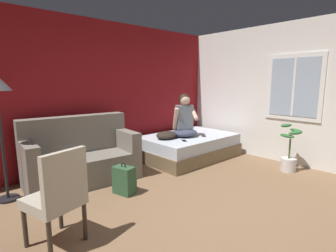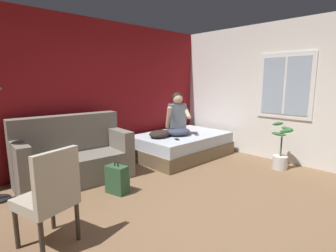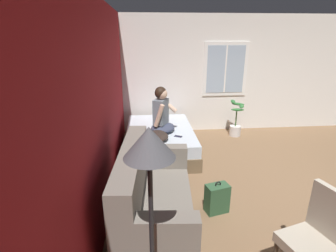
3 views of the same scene
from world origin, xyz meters
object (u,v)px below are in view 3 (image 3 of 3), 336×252
backpack (217,198)px  floor_lamp (150,164)px  throw_pillow (158,136)px  couch (151,200)px  potted_plant (236,123)px  side_chair (318,237)px  bed (160,140)px  person_seated (162,114)px  cell_phone (178,136)px

backpack → floor_lamp: 2.00m
throw_pillow → floor_lamp: bearing=176.1°
couch → backpack: (0.25, -0.87, -0.20)m
potted_plant → couch: bearing=145.2°
couch → throw_pillow: couch is taller
side_chair → potted_plant: size_ratio=1.15×
potted_plant → backpack: bearing=156.5°
bed → potted_plant: bearing=-68.9°
person_seated → cell_phone: person_seated is taller
person_seated → floor_lamp: 3.21m
side_chair → person_seated: 3.23m
side_chair → person_seated: size_ratio=1.12×
cell_phone → floor_lamp: (-2.84, 0.57, 0.94)m
person_seated → cell_phone: 0.54m
bed → cell_phone: cell_phone is taller
bed → backpack: 2.09m
floor_lamp → bed: bearing=-4.4°
backpack → cell_phone: bearing=11.9°
person_seated → backpack: size_ratio=1.91×
bed → couch: bearing=174.0°
throw_pillow → floor_lamp: floor_lamp is taller
person_seated → bed: bearing=12.7°
backpack → cell_phone: (1.55, 0.33, 0.29)m
cell_phone → floor_lamp: bearing=16.7°
couch → potted_plant: 3.59m
side_chair → bed: bearing=21.8°
side_chair → floor_lamp: floor_lamp is taller
backpack → floor_lamp: size_ratio=0.27×
bed → side_chair: 3.38m
person_seated → cell_phone: bearing=-136.6°
couch → cell_phone: couch is taller
throw_pillow → person_seated: bearing=-14.1°
couch → person_seated: size_ratio=2.01×
bed → potted_plant: potted_plant is taller
cell_phone → floor_lamp: 3.05m
person_seated → backpack: bearing=-161.8°
side_chair → person_seated: person_seated is taller
throw_pillow → side_chair: bearing=-152.9°
floor_lamp → couch: bearing=-1.1°
person_seated → couch: bearing=172.7°
bed → throw_pillow: size_ratio=4.12×
couch → potted_plant: couch is taller
couch → person_seated: 2.15m
person_seated → potted_plant: person_seated is taller
couch → throw_pillow: bearing=-5.7°
backpack → cell_phone: 1.61m
person_seated → backpack: person_seated is taller
bed → person_seated: size_ratio=2.26×
cell_phone → potted_plant: 1.90m
backpack → potted_plant: potted_plant is taller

